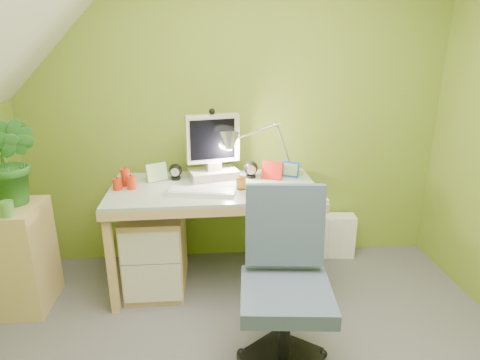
{
  "coord_description": "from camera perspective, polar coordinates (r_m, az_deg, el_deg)",
  "views": [
    {
      "loc": [
        -0.19,
        -1.42,
        1.67
      ],
      "look_at": [
        0.0,
        1.0,
        0.85
      ],
      "focal_mm": 30.0,
      "sensor_mm": 36.0,
      "label": 1
    }
  ],
  "objects": [
    {
      "name": "wall_back",
      "position": [
        3.06,
        -0.9,
        9.83
      ],
      "size": [
        3.2,
        0.01,
        2.4
      ],
      "primitive_type": "cube",
      "color": "olive",
      "rests_on": "floor"
    },
    {
      "name": "desk",
      "position": [
        2.9,
        -3.57,
        -7.85
      ],
      "size": [
        1.42,
        0.73,
        0.75
      ],
      "primitive_type": null,
      "rotation": [
        0.0,
        0.0,
        0.02
      ],
      "color": "tan",
      "rests_on": "floor"
    },
    {
      "name": "monitor",
      "position": [
        2.86,
        -3.89,
        4.93
      ],
      "size": [
        0.39,
        0.28,
        0.48
      ],
      "primitive_type": null,
      "rotation": [
        0.0,
        0.0,
        0.24
      ],
      "color": "#B9B1A7",
      "rests_on": "desk"
    },
    {
      "name": "speaker_left",
      "position": [
        2.9,
        -9.15,
        1.18
      ],
      "size": [
        0.11,
        0.11,
        0.11
      ],
      "primitive_type": null,
      "rotation": [
        0.0,
        0.0,
        -0.14
      ],
      "color": "black",
      "rests_on": "desk"
    },
    {
      "name": "speaker_right",
      "position": [
        2.9,
        1.53,
        1.53
      ],
      "size": [
        0.12,
        0.12,
        0.12
      ],
      "primitive_type": null,
      "rotation": [
        0.0,
        0.0,
        0.23
      ],
      "color": "black",
      "rests_on": "desk"
    },
    {
      "name": "keyboard",
      "position": [
        2.62,
        -5.43,
        -1.65
      ],
      "size": [
        0.45,
        0.21,
        0.02
      ],
      "primitive_type": "cube",
      "rotation": [
        0.0,
        0.0,
        -0.19
      ],
      "color": "silver",
      "rests_on": "desk"
    },
    {
      "name": "mousepad",
      "position": [
        2.65,
        4.57,
        -1.53
      ],
      "size": [
        0.25,
        0.18,
        0.01
      ],
      "primitive_type": "cube",
      "rotation": [
        0.0,
        0.0,
        0.01
      ],
      "color": "#C84F1F",
      "rests_on": "desk"
    },
    {
      "name": "mouse",
      "position": [
        2.65,
        4.58,
        -1.2
      ],
      "size": [
        0.12,
        0.08,
        0.04
      ],
      "primitive_type": "ellipsoid",
      "rotation": [
        0.0,
        0.0,
        0.04
      ],
      "color": "silver",
      "rests_on": "mousepad"
    },
    {
      "name": "amber_tumbler",
      "position": [
        2.67,
        0.15,
        -0.42
      ],
      "size": [
        0.08,
        0.08,
        0.08
      ],
      "primitive_type": "cylinder",
      "rotation": [
        0.0,
        0.0,
        -0.2
      ],
      "color": "#8F5914",
      "rests_on": "desk"
    },
    {
      "name": "candle_cluster",
      "position": [
        2.8,
        -16.11,
        0.11
      ],
      "size": [
        0.17,
        0.16,
        0.12
      ],
      "primitive_type": null,
      "rotation": [
        0.0,
        0.0,
        0.11
      ],
      "color": "red",
      "rests_on": "desk"
    },
    {
      "name": "photo_frame_red",
      "position": [
        2.88,
        4.58,
        1.4
      ],
      "size": [
        0.14,
        0.08,
        0.13
      ],
      "primitive_type": "cube",
      "rotation": [
        0.0,
        0.0,
        -0.43
      ],
      "color": "red",
      "rests_on": "desk"
    },
    {
      "name": "photo_frame_blue",
      "position": [
        2.95,
        7.15,
        1.53
      ],
      "size": [
        0.12,
        0.07,
        0.11
      ],
      "primitive_type": "cube",
      "rotation": [
        0.0,
        0.0,
        -0.44
      ],
      "color": "#163B97",
      "rests_on": "desk"
    },
    {
      "name": "photo_frame_green",
      "position": [
        2.89,
        -11.76,
        1.1
      ],
      "size": [
        0.14,
        0.09,
        0.13
      ],
      "primitive_type": "cube",
      "rotation": [
        0.0,
        0.0,
        0.5
      ],
      "color": "#C2E39C",
      "rests_on": "desk"
    },
    {
      "name": "desk_lamp",
      "position": [
        2.89,
        5.11,
        6.07
      ],
      "size": [
        0.58,
        0.35,
        0.58
      ],
      "primitive_type": null,
      "rotation": [
        0.0,
        0.0,
        0.24
      ],
      "color": "#B9B9BE",
      "rests_on": "desk"
    },
    {
      "name": "side_ledge",
      "position": [
        3.0,
        -28.12,
        -9.65
      ],
      "size": [
        0.26,
        0.41,
        0.71
      ],
      "primitive_type": "cube",
      "color": "tan",
      "rests_on": "floor"
    },
    {
      "name": "potted_plant",
      "position": [
        2.83,
        -29.67,
        2.3
      ],
      "size": [
        0.34,
        0.29,
        0.56
      ],
      "primitive_type": "imported",
      "rotation": [
        0.0,
        0.0,
        -0.13
      ],
      "color": "#276923",
      "rests_on": "side_ledge"
    },
    {
      "name": "green_cup",
      "position": [
        2.72,
        -30.2,
        -3.56
      ],
      "size": [
        0.08,
        0.08,
        0.1
      ],
      "primitive_type": "cylinder",
      "rotation": [
        0.0,
        0.0,
        -0.05
      ],
      "color": "#52933D",
      "rests_on": "side_ledge"
    },
    {
      "name": "task_chair",
      "position": [
        2.13,
        6.6,
        -15.64
      ],
      "size": [
        0.57,
        0.57,
        0.95
      ],
      "primitive_type": null,
      "rotation": [
        0.0,
        0.0,
        -0.1
      ],
      "color": "#3D4B65",
      "rests_on": "floor"
    },
    {
      "name": "radiator",
      "position": [
        3.42,
        12.96,
        -7.69
      ],
      "size": [
        0.37,
        0.17,
        0.36
      ],
      "primitive_type": "cube",
      "rotation": [
        0.0,
        0.0,
        -0.09
      ],
      "color": "white",
      "rests_on": "floor"
    }
  ]
}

